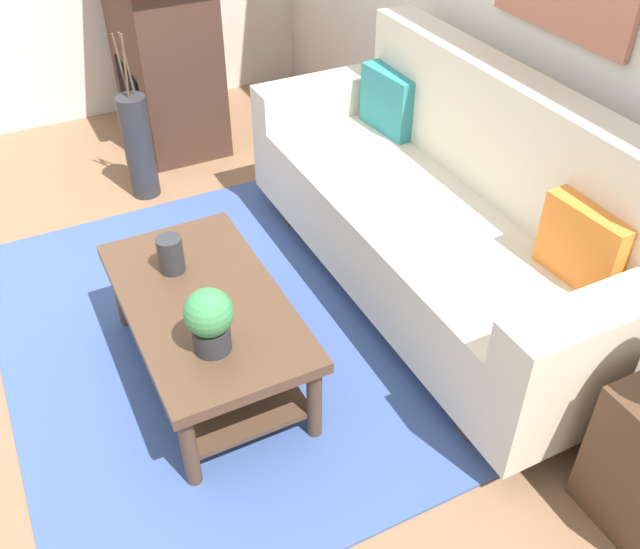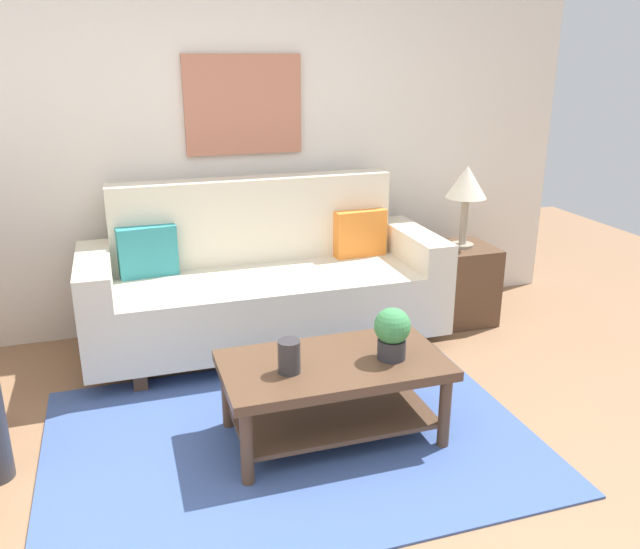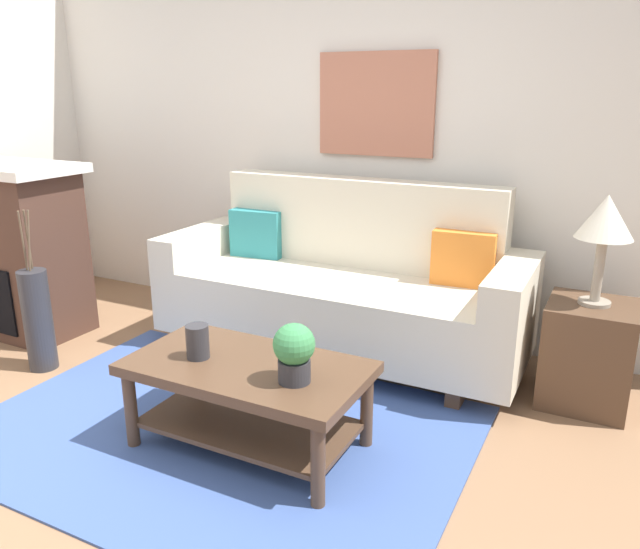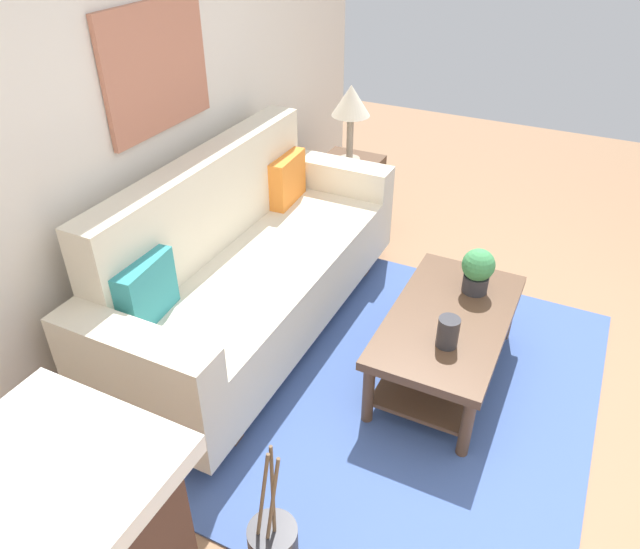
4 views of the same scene
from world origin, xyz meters
name	(u,v)px [view 1 (image 1 of 4)]	position (x,y,z in m)	size (l,w,h in m)	color
ground_plane	(95,377)	(0.00, 0.00, 0.00)	(9.15, 9.15, 0.00)	#8C6647
area_rug	(204,340)	(0.00, 0.50, 0.01)	(2.40, 1.72, 0.01)	#3D5693
couch	(443,215)	(0.14, 1.66, 0.43)	(2.27, 0.84, 1.08)	beige
throw_pillow_teal	(390,101)	(-0.57, 1.79, 0.68)	(0.36, 0.12, 0.32)	teal
throw_pillow_orange	(584,244)	(0.85, 1.79, 0.68)	(0.36, 0.12, 0.32)	orange
coffee_table	(206,320)	(0.21, 0.47, 0.31)	(1.10, 0.60, 0.43)	#513826
tabletop_vase	(171,254)	(-0.02, 0.42, 0.51)	(0.11, 0.11, 0.16)	#2D2D33
potted_plant_tabletop	(209,319)	(0.49, 0.41, 0.57)	(0.18, 0.18, 0.26)	#2D2D33
fireplace	(163,51)	(-2.02, 1.00, 0.59)	(1.02, 0.58, 1.16)	#472D23
floor_vase	(139,147)	(-1.38, 0.62, 0.31)	(0.17, 0.17, 0.62)	#2D2D33
floor_vase_branch_a	(125,66)	(-1.36, 0.62, 0.80)	(0.01, 0.01, 0.36)	brown
floor_vase_branch_b	(127,64)	(-1.39, 0.64, 0.80)	(0.01, 0.01, 0.36)	brown
floor_vase_branch_c	(120,65)	(-1.39, 0.60, 0.80)	(0.01, 0.01, 0.36)	brown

